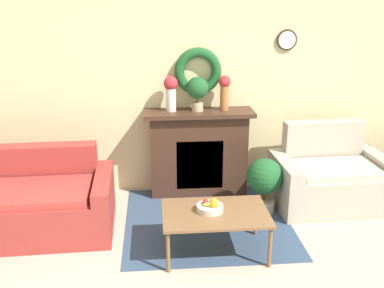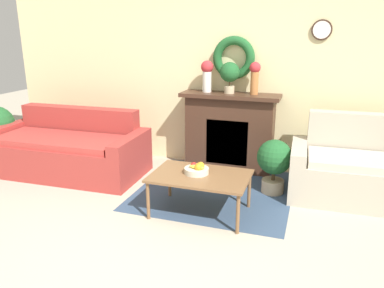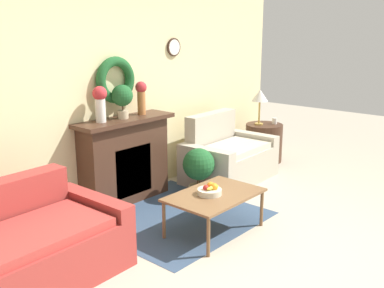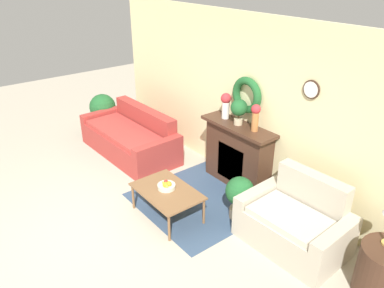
{
  "view_description": "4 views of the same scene",
  "coord_description": "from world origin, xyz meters",
  "px_view_note": "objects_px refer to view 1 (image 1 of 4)",
  "views": [
    {
      "loc": [
        -0.43,
        -2.78,
        2.4
      ],
      "look_at": [
        -0.06,
        1.57,
        0.92
      ],
      "focal_mm": 42.0,
      "sensor_mm": 36.0,
      "label": 1
    },
    {
      "loc": [
        1.18,
        -2.44,
        1.85
      ],
      "look_at": [
        -0.09,
        1.36,
        0.64
      ],
      "focal_mm": 35.0,
      "sensor_mm": 36.0,
      "label": 2
    },
    {
      "loc": [
        -3.38,
        -1.74,
        2.12
      ],
      "look_at": [
        0.27,
        1.45,
        0.87
      ],
      "focal_mm": 42.0,
      "sensor_mm": 36.0,
      "label": 3
    },
    {
      "loc": [
        3.82,
        -1.46,
        3.35
      ],
      "look_at": [
        -0.04,
        1.58,
        0.93
      ],
      "focal_mm": 35.0,
      "sensor_mm": 36.0,
      "label": 4
    }
  ],
  "objects_px": {
    "vase_on_mantel_left": "(171,91)",
    "fireplace": "(199,152)",
    "loveseat_right": "(330,178)",
    "vase_on_mantel_right": "(224,90)",
    "coffee_table": "(215,215)",
    "potted_plant_on_mantel": "(198,90)",
    "potted_plant_floor_by_loveseat": "(264,181)",
    "fruit_bowl": "(210,207)",
    "couch_left": "(11,204)"
  },
  "relations": [
    {
      "from": "vase_on_mantel_right",
      "to": "couch_left",
      "type": "bearing_deg",
      "value": -161.0
    },
    {
      "from": "couch_left",
      "to": "vase_on_mantel_left",
      "type": "xyz_separation_m",
      "value": [
        1.72,
        0.81,
        1.0
      ]
    },
    {
      "from": "vase_on_mantel_left",
      "to": "potted_plant_floor_by_loveseat",
      "type": "bearing_deg",
      "value": -31.67
    },
    {
      "from": "vase_on_mantel_left",
      "to": "fireplace",
      "type": "bearing_deg",
      "value": -0.96
    },
    {
      "from": "couch_left",
      "to": "potted_plant_floor_by_loveseat",
      "type": "height_order",
      "value": "couch_left"
    },
    {
      "from": "vase_on_mantel_right",
      "to": "potted_plant_floor_by_loveseat",
      "type": "height_order",
      "value": "vase_on_mantel_right"
    },
    {
      "from": "fruit_bowl",
      "to": "vase_on_mantel_left",
      "type": "xyz_separation_m",
      "value": [
        -0.31,
        1.38,
        0.83
      ]
    },
    {
      "from": "couch_left",
      "to": "potted_plant_floor_by_loveseat",
      "type": "distance_m",
      "value": 2.74
    },
    {
      "from": "loveseat_right",
      "to": "vase_on_mantel_left",
      "type": "xyz_separation_m",
      "value": [
        -1.85,
        0.46,
        0.99
      ]
    },
    {
      "from": "couch_left",
      "to": "vase_on_mantel_right",
      "type": "relative_size",
      "value": 5.11
    },
    {
      "from": "vase_on_mantel_left",
      "to": "potted_plant_on_mantel",
      "type": "relative_size",
      "value": 1.03
    },
    {
      "from": "fruit_bowl",
      "to": "potted_plant_on_mantel",
      "type": "bearing_deg",
      "value": 89.73
    },
    {
      "from": "couch_left",
      "to": "fruit_bowl",
      "type": "bearing_deg",
      "value": -17.62
    },
    {
      "from": "loveseat_right",
      "to": "potted_plant_floor_by_loveseat",
      "type": "relative_size",
      "value": 2.07
    },
    {
      "from": "potted_plant_floor_by_loveseat",
      "to": "fruit_bowl",
      "type": "bearing_deg",
      "value": -133.06
    },
    {
      "from": "coffee_table",
      "to": "vase_on_mantel_right",
      "type": "bearing_deg",
      "value": 78.55
    },
    {
      "from": "couch_left",
      "to": "coffee_table",
      "type": "distance_m",
      "value": 2.16
    },
    {
      "from": "fruit_bowl",
      "to": "vase_on_mantel_right",
      "type": "height_order",
      "value": "vase_on_mantel_right"
    },
    {
      "from": "vase_on_mantel_left",
      "to": "potted_plant_floor_by_loveseat",
      "type": "relative_size",
      "value": 0.64
    },
    {
      "from": "coffee_table",
      "to": "potted_plant_on_mantel",
      "type": "height_order",
      "value": "potted_plant_on_mantel"
    },
    {
      "from": "couch_left",
      "to": "fruit_bowl",
      "type": "distance_m",
      "value": 2.11
    },
    {
      "from": "vase_on_mantel_left",
      "to": "vase_on_mantel_right",
      "type": "xyz_separation_m",
      "value": [
        0.64,
        0.0,
        -0.0
      ]
    },
    {
      "from": "vase_on_mantel_right",
      "to": "coffee_table",
      "type": "bearing_deg",
      "value": -101.45
    },
    {
      "from": "vase_on_mantel_right",
      "to": "potted_plant_floor_by_loveseat",
      "type": "xyz_separation_m",
      "value": [
        0.38,
        -0.63,
        -0.91
      ]
    },
    {
      "from": "coffee_table",
      "to": "vase_on_mantel_right",
      "type": "distance_m",
      "value": 1.7
    },
    {
      "from": "fireplace",
      "to": "potted_plant_on_mantel",
      "type": "xyz_separation_m",
      "value": [
        -0.02,
        -0.01,
        0.78
      ]
    },
    {
      "from": "vase_on_mantel_left",
      "to": "vase_on_mantel_right",
      "type": "distance_m",
      "value": 0.64
    },
    {
      "from": "fireplace",
      "to": "coffee_table",
      "type": "height_order",
      "value": "fireplace"
    },
    {
      "from": "fireplace",
      "to": "loveseat_right",
      "type": "relative_size",
      "value": 0.97
    },
    {
      "from": "fruit_bowl",
      "to": "potted_plant_on_mantel",
      "type": "height_order",
      "value": "potted_plant_on_mantel"
    },
    {
      "from": "potted_plant_on_mantel",
      "to": "potted_plant_floor_by_loveseat",
      "type": "relative_size",
      "value": 0.63
    },
    {
      "from": "fruit_bowl",
      "to": "potted_plant_on_mantel",
      "type": "distance_m",
      "value": 1.6
    },
    {
      "from": "fireplace",
      "to": "potted_plant_floor_by_loveseat",
      "type": "relative_size",
      "value": 2.02
    },
    {
      "from": "fruit_bowl",
      "to": "potted_plant_floor_by_loveseat",
      "type": "relative_size",
      "value": 0.39
    },
    {
      "from": "couch_left",
      "to": "loveseat_right",
      "type": "distance_m",
      "value": 3.59
    },
    {
      "from": "vase_on_mantel_right",
      "to": "potted_plant_on_mantel",
      "type": "relative_size",
      "value": 1.02
    },
    {
      "from": "fireplace",
      "to": "couch_left",
      "type": "distance_m",
      "value": 2.21
    },
    {
      "from": "fireplace",
      "to": "potted_plant_floor_by_loveseat",
      "type": "distance_m",
      "value": 0.93
    },
    {
      "from": "fruit_bowl",
      "to": "potted_plant_on_mantel",
      "type": "relative_size",
      "value": 0.63
    },
    {
      "from": "couch_left",
      "to": "vase_on_mantel_right",
      "type": "xyz_separation_m",
      "value": [
        2.36,
        0.81,
        1.0
      ]
    },
    {
      "from": "fireplace",
      "to": "vase_on_mantel_left",
      "type": "distance_m",
      "value": 0.84
    },
    {
      "from": "loveseat_right",
      "to": "potted_plant_floor_by_loveseat",
      "type": "height_order",
      "value": "loveseat_right"
    },
    {
      "from": "fireplace",
      "to": "coffee_table",
      "type": "xyz_separation_m",
      "value": [
        0.02,
        -1.4,
        -0.14
      ]
    },
    {
      "from": "loveseat_right",
      "to": "vase_on_mantel_right",
      "type": "height_order",
      "value": "vase_on_mantel_right"
    },
    {
      "from": "potted_plant_floor_by_loveseat",
      "to": "coffee_table",
      "type": "bearing_deg",
      "value": -130.26
    },
    {
      "from": "vase_on_mantel_left",
      "to": "vase_on_mantel_right",
      "type": "bearing_deg",
      "value": 0.0
    },
    {
      "from": "potted_plant_floor_by_loveseat",
      "to": "fireplace",
      "type": "bearing_deg",
      "value": 137.79
    },
    {
      "from": "loveseat_right",
      "to": "vase_on_mantel_right",
      "type": "distance_m",
      "value": 1.63
    },
    {
      "from": "fireplace",
      "to": "fruit_bowl",
      "type": "relative_size",
      "value": 5.14
    },
    {
      "from": "coffee_table",
      "to": "potted_plant_on_mantel",
      "type": "relative_size",
      "value": 2.47
    }
  ]
}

